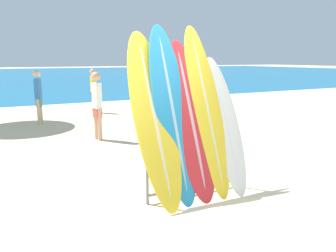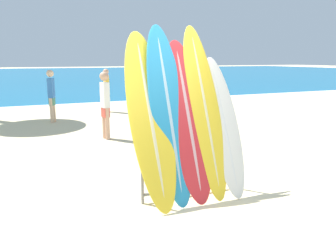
% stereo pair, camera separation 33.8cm
% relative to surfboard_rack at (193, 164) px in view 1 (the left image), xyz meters
% --- Properties ---
extents(ground_plane, '(160.00, 160.00, 0.00)m').
position_rel_surfboard_rack_xyz_m(ground_plane, '(-0.40, -0.24, -0.46)').
color(ground_plane, beige).
extents(ocean_water, '(120.00, 60.00, 0.01)m').
position_rel_surfboard_rack_xyz_m(ocean_water, '(-0.40, 39.79, -0.46)').
color(ocean_water, '#146693').
rests_on(ocean_water, ground_plane).
extents(surfboard_rack, '(1.47, 0.04, 0.85)m').
position_rel_surfboard_rack_xyz_m(surfboard_rack, '(0.00, 0.00, 0.00)').
color(surfboard_rack, slate).
rests_on(surfboard_rack, ground_plane).
extents(surfboard_slot_0, '(0.59, 1.22, 2.34)m').
position_rel_surfboard_rack_xyz_m(surfboard_slot_0, '(-0.55, 0.14, 0.71)').
color(surfboard_slot_0, yellow).
rests_on(surfboard_slot_0, ground_plane).
extents(surfboard_slot_1, '(0.54, 1.03, 2.43)m').
position_rel_surfboard_rack_xyz_m(surfboard_slot_1, '(-0.27, 0.13, 0.76)').
color(surfboard_slot_1, teal).
rests_on(surfboard_slot_1, ground_plane).
extents(surfboard_slot_2, '(0.59, 1.00, 2.22)m').
position_rel_surfboard_rack_xyz_m(surfboard_slot_2, '(0.00, 0.09, 0.65)').
color(surfboard_slot_2, red).
rests_on(surfboard_slot_2, ground_plane).
extents(surfboard_slot_3, '(0.49, 1.10, 2.45)m').
position_rel_surfboard_rack_xyz_m(surfboard_slot_3, '(0.28, 0.13, 0.76)').
color(surfboard_slot_3, yellow).
rests_on(surfboard_slot_3, ground_plane).
extents(surfboard_slot_4, '(0.49, 0.97, 1.97)m').
position_rel_surfboard_rack_xyz_m(surfboard_slot_4, '(0.56, 0.04, 0.53)').
color(surfboard_slot_4, silver).
rests_on(surfboard_slot_4, ground_plane).
extents(person_near_water, '(0.23, 0.27, 1.61)m').
position_rel_surfboard_rack_xyz_m(person_near_water, '(-1.39, 6.61, 0.42)').
color(person_near_water, beige).
rests_on(person_near_water, ground_plane).
extents(person_mid_beach, '(0.22, 0.27, 1.64)m').
position_rel_surfboard_rack_xyz_m(person_mid_beach, '(-0.35, 3.86, 0.44)').
color(person_mid_beach, tan).
rests_on(person_mid_beach, ground_plane).
extents(person_far_left, '(0.21, 0.27, 1.58)m').
position_rel_surfboard_rack_xyz_m(person_far_left, '(0.61, 8.01, 0.41)').
color(person_far_left, tan).
rests_on(person_far_left, ground_plane).
extents(person_far_right, '(0.28, 0.24, 1.65)m').
position_rel_surfboard_rack_xyz_m(person_far_right, '(1.97, 4.89, 0.44)').
color(person_far_right, beige).
rests_on(person_far_right, ground_plane).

